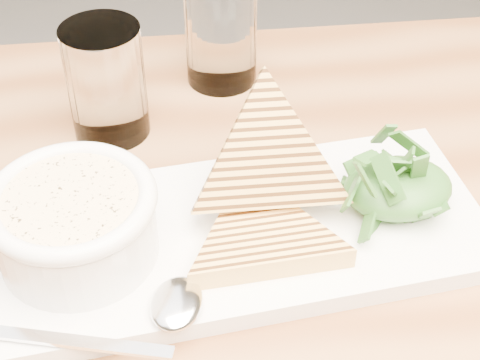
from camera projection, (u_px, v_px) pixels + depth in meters
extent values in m
cube|color=#906037|center=(178.00, 297.00, 0.59)|extent=(1.21, 0.88, 0.04)
cylinder|color=#906037|center=(478.00, 229.00, 1.16)|extent=(0.06, 0.06, 0.69)
cube|color=white|center=(246.00, 233.00, 0.60)|extent=(0.39, 0.18, 0.02)
cylinder|color=white|center=(76.00, 230.00, 0.56)|extent=(0.12, 0.12, 0.05)
cylinder|color=beige|center=(70.00, 202.00, 0.54)|extent=(0.10, 0.10, 0.01)
torus|color=white|center=(70.00, 200.00, 0.54)|extent=(0.13, 0.13, 0.01)
ellipsoid|color=#174416|center=(398.00, 188.00, 0.61)|extent=(0.09, 0.07, 0.04)
ellipsoid|color=silver|center=(177.00, 303.00, 0.53)|extent=(0.05, 0.06, 0.01)
cube|color=silver|center=(83.00, 343.00, 0.51)|extent=(0.12, 0.06, 0.00)
cylinder|color=white|center=(106.00, 82.00, 0.69)|extent=(0.07, 0.07, 0.11)
cylinder|color=white|center=(221.00, 32.00, 0.75)|extent=(0.07, 0.07, 0.11)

